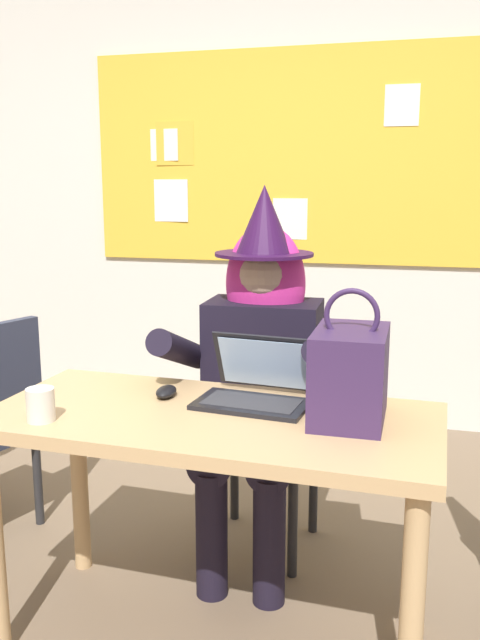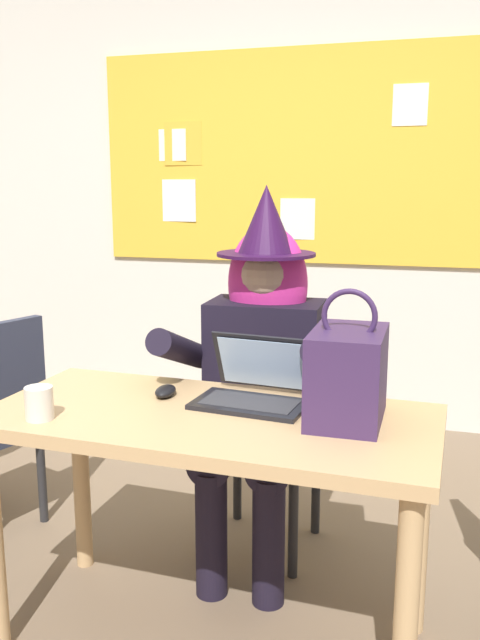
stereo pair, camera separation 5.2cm
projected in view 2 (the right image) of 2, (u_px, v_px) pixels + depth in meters
name	position (u px, v px, depth m)	size (l,w,h in m)	color
ground_plane	(170.00, 621.00, 2.19)	(24.00, 24.00, 0.00)	#75604C
wall_back_bulletin	(303.00, 169.00, 3.87)	(5.67, 2.33, 2.95)	silver
desk_main	(210.00, 448.00, 1.99)	(1.34, 0.65, 0.74)	tan
chair_at_desk	(270.00, 416.00, 2.63)	(0.45, 0.45, 0.90)	black
person_costumed	(262.00, 355.00, 2.46)	(0.60, 0.65, 1.40)	black
laptop	(256.00, 387.00, 2.06)	(0.36, 0.31, 0.20)	black
computer_mouse	(165.00, 391.00, 2.12)	(0.06, 0.10, 0.03)	black
handbag	(347.00, 374.00, 1.89)	(0.20, 0.30, 0.38)	#38234C
coffee_mug	(39.00, 403.00, 1.91)	(0.08, 0.08, 0.10)	silver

